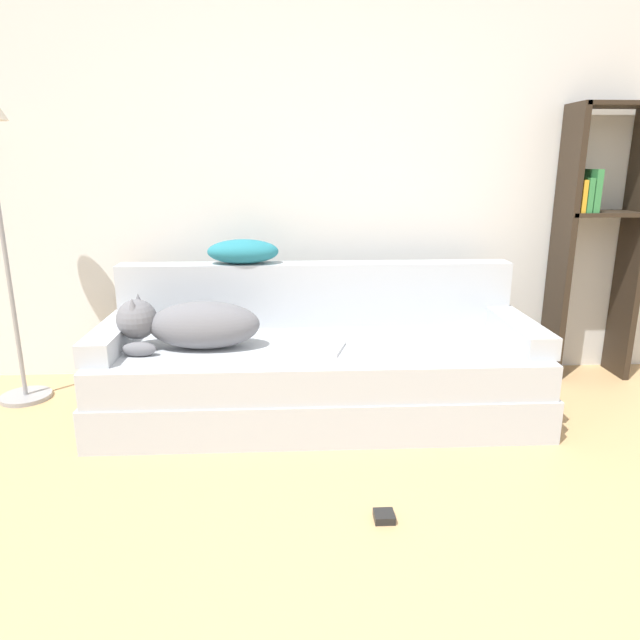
{
  "coord_description": "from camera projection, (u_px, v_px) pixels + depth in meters",
  "views": [
    {
      "loc": [
        -0.31,
        -1.01,
        1.28
      ],
      "look_at": [
        -0.18,
        1.69,
        0.54
      ],
      "focal_mm": 32.0,
      "sensor_mm": 36.0,
      "label": 1
    }
  ],
  "objects": [
    {
      "name": "couch_arm_right",
      "position": [
        518.0,
        330.0,
        2.97
      ],
      "size": [
        0.15,
        0.66,
        0.11
      ],
      "color": "#B2B7BC",
      "rests_on": "couch"
    },
    {
      "name": "power_adapter",
      "position": [
        384.0,
        516.0,
        2.12
      ],
      "size": [
        0.08,
        0.08,
        0.03
      ],
      "color": "black",
      "rests_on": "ground_plane"
    },
    {
      "name": "laptop",
      "position": [
        312.0,
        347.0,
        2.85
      ],
      "size": [
        0.35,
        0.3,
        0.02
      ],
      "rotation": [
        0.0,
        0.0,
        -0.29
      ],
      "color": "silver",
      "rests_on": "couch"
    },
    {
      "name": "bookshelf",
      "position": [
        597.0,
        229.0,
        3.37
      ],
      "size": [
        0.47,
        0.26,
        1.61
      ],
      "color": "#2D2319",
      "rests_on": "ground_plane"
    },
    {
      "name": "throw_pillow",
      "position": [
        243.0,
        252.0,
        3.15
      ],
      "size": [
        0.39,
        0.21,
        0.13
      ],
      "color": "teal",
      "rests_on": "couch_backrest"
    },
    {
      "name": "couch",
      "position": [
        319.0,
        379.0,
        2.99
      ],
      "size": [
        2.23,
        0.85,
        0.39
      ],
      "color": "#B2B7BC",
      "rests_on": "ground_plane"
    },
    {
      "name": "wall_back",
      "position": [
        343.0,
        152.0,
        3.35
      ],
      "size": [
        8.08,
        0.06,
        2.7
      ],
      "color": "silver",
      "rests_on": "ground_plane"
    },
    {
      "name": "couch_arm_left",
      "position": [
        113.0,
        336.0,
        2.87
      ],
      "size": [
        0.15,
        0.66,
        0.11
      ],
      "color": "#B2B7BC",
      "rests_on": "couch"
    },
    {
      "name": "couch_backrest",
      "position": [
        316.0,
        294.0,
        3.23
      ],
      "size": [
        2.19,
        0.15,
        0.36
      ],
      "color": "#B2B7BC",
      "rests_on": "couch"
    },
    {
      "name": "dog",
      "position": [
        190.0,
        324.0,
        2.82
      ],
      "size": [
        0.7,
        0.27,
        0.27
      ],
      "color": "slate",
      "rests_on": "couch"
    }
  ]
}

